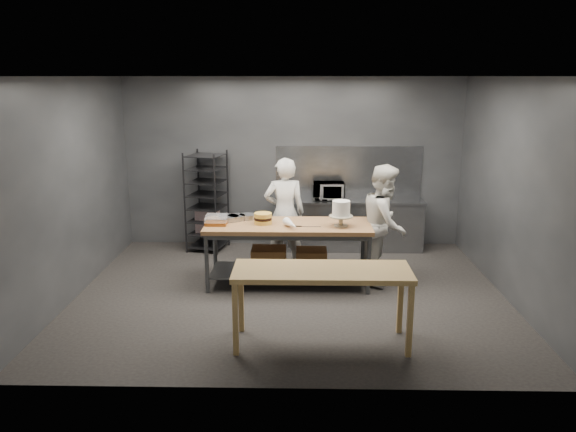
{
  "coord_description": "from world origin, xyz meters",
  "views": [
    {
      "loc": [
        0.13,
        -7.47,
        3.0
      ],
      "look_at": [
        -0.04,
        0.35,
        1.05
      ],
      "focal_mm": 35.0,
      "sensor_mm": 36.0,
      "label": 1
    }
  ],
  "objects_px": {
    "speed_rack": "(207,202)",
    "frosted_cake_stand": "(341,210)",
    "work_table": "(288,247)",
    "layer_cake": "(263,218)",
    "chef_right": "(385,224)",
    "microwave": "(329,191)",
    "near_counter": "(322,277)",
    "chef_behind": "(285,213)"
  },
  "relations": [
    {
      "from": "chef_behind",
      "to": "work_table",
      "type": "bearing_deg",
      "value": 88.67
    },
    {
      "from": "frosted_cake_stand",
      "to": "chef_behind",
      "type": "bearing_deg",
      "value": 132.73
    },
    {
      "from": "near_counter",
      "to": "microwave",
      "type": "distance_m",
      "value": 3.71
    },
    {
      "from": "work_table",
      "to": "chef_right",
      "type": "distance_m",
      "value": 1.48
    },
    {
      "from": "speed_rack",
      "to": "layer_cake",
      "type": "bearing_deg",
      "value": -57.19
    },
    {
      "from": "chef_right",
      "to": "microwave",
      "type": "relative_size",
      "value": 3.26
    },
    {
      "from": "speed_rack",
      "to": "chef_behind",
      "type": "bearing_deg",
      "value": -33.79
    },
    {
      "from": "speed_rack",
      "to": "chef_right",
      "type": "relative_size",
      "value": 0.99
    },
    {
      "from": "work_table",
      "to": "layer_cake",
      "type": "relative_size",
      "value": 9.33
    },
    {
      "from": "speed_rack",
      "to": "layer_cake",
      "type": "height_order",
      "value": "speed_rack"
    },
    {
      "from": "microwave",
      "to": "layer_cake",
      "type": "xyz_separation_m",
      "value": [
        -1.04,
        -1.78,
        -0.05
      ]
    },
    {
      "from": "speed_rack",
      "to": "frosted_cake_stand",
      "type": "distance_m",
      "value": 2.89
    },
    {
      "from": "frosted_cake_stand",
      "to": "layer_cake",
      "type": "xyz_separation_m",
      "value": [
        -1.12,
        0.12,
        -0.15
      ]
    },
    {
      "from": "work_table",
      "to": "near_counter",
      "type": "height_order",
      "value": "work_table"
    },
    {
      "from": "chef_behind",
      "to": "frosted_cake_stand",
      "type": "distance_m",
      "value": 1.25
    },
    {
      "from": "work_table",
      "to": "frosted_cake_stand",
      "type": "xyz_separation_m",
      "value": [
        0.76,
        -0.12,
        0.58
      ]
    },
    {
      "from": "work_table",
      "to": "chef_behind",
      "type": "xyz_separation_m",
      "value": [
        -0.07,
        0.77,
        0.32
      ]
    },
    {
      "from": "chef_behind",
      "to": "layer_cake",
      "type": "height_order",
      "value": "chef_behind"
    },
    {
      "from": "near_counter",
      "to": "microwave",
      "type": "xyz_separation_m",
      "value": [
        0.25,
        3.69,
        0.24
      ]
    },
    {
      "from": "near_counter",
      "to": "chef_right",
      "type": "height_order",
      "value": "chef_right"
    },
    {
      "from": "layer_cake",
      "to": "microwave",
      "type": "bearing_deg",
      "value": 59.85
    },
    {
      "from": "chef_behind",
      "to": "microwave",
      "type": "relative_size",
      "value": 3.28
    },
    {
      "from": "chef_right",
      "to": "speed_rack",
      "type": "bearing_deg",
      "value": 79.11
    },
    {
      "from": "work_table",
      "to": "layer_cake",
      "type": "xyz_separation_m",
      "value": [
        -0.36,
        -0.0,
        0.43
      ]
    },
    {
      "from": "layer_cake",
      "to": "speed_rack",
      "type": "bearing_deg",
      "value": 122.81
    },
    {
      "from": "speed_rack",
      "to": "chef_behind",
      "type": "xyz_separation_m",
      "value": [
        1.39,
        -0.93,
        0.03
      ]
    },
    {
      "from": "speed_rack",
      "to": "layer_cake",
      "type": "relative_size",
      "value": 6.8
    },
    {
      "from": "near_counter",
      "to": "chef_right",
      "type": "distance_m",
      "value": 2.31
    },
    {
      "from": "microwave",
      "to": "layer_cake",
      "type": "relative_size",
      "value": 2.11
    },
    {
      "from": "work_table",
      "to": "layer_cake",
      "type": "bearing_deg",
      "value": -179.71
    },
    {
      "from": "layer_cake",
      "to": "work_table",
      "type": "bearing_deg",
      "value": 0.29
    },
    {
      "from": "near_counter",
      "to": "layer_cake",
      "type": "xyz_separation_m",
      "value": [
        -0.79,
        1.91,
        0.19
      ]
    },
    {
      "from": "work_table",
      "to": "layer_cake",
      "type": "distance_m",
      "value": 0.56
    },
    {
      "from": "speed_rack",
      "to": "frosted_cake_stand",
      "type": "bearing_deg",
      "value": -39.47
    },
    {
      "from": "speed_rack",
      "to": "frosted_cake_stand",
      "type": "relative_size",
      "value": 4.68
    },
    {
      "from": "near_counter",
      "to": "microwave",
      "type": "relative_size",
      "value": 3.69
    },
    {
      "from": "chef_right",
      "to": "layer_cake",
      "type": "bearing_deg",
      "value": 112.51
    },
    {
      "from": "microwave",
      "to": "chef_right",
      "type": "bearing_deg",
      "value": -64.94
    },
    {
      "from": "chef_right",
      "to": "work_table",
      "type": "bearing_deg",
      "value": 113.79
    },
    {
      "from": "near_counter",
      "to": "frosted_cake_stand",
      "type": "height_order",
      "value": "frosted_cake_stand"
    },
    {
      "from": "microwave",
      "to": "layer_cake",
      "type": "distance_m",
      "value": 2.06
    },
    {
      "from": "work_table",
      "to": "chef_behind",
      "type": "relative_size",
      "value": 1.35
    }
  ]
}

